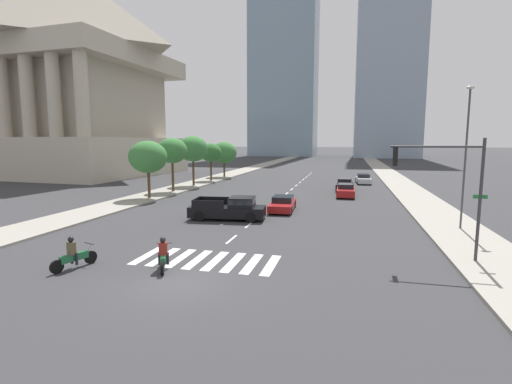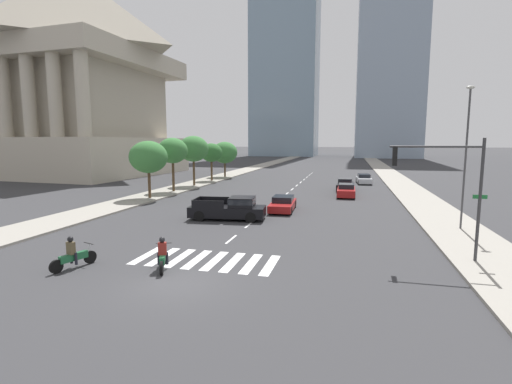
# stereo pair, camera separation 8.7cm
# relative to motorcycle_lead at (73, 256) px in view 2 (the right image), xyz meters

# --- Properties ---
(ground_plane) EXTENTS (800.00, 800.00, 0.00)m
(ground_plane) POSITION_rel_motorcycle_lead_xyz_m (5.32, -0.49, -0.58)
(ground_plane) COLOR #333335
(sidewalk_east) EXTENTS (4.00, 260.00, 0.15)m
(sidewalk_east) POSITION_rel_motorcycle_lead_xyz_m (18.58, 29.51, -0.51)
(sidewalk_east) COLOR gray
(sidewalk_east) RESTS_ON ground
(sidewalk_west) EXTENTS (4.00, 260.00, 0.15)m
(sidewalk_west) POSITION_rel_motorcycle_lead_xyz_m (-7.95, 29.51, -0.51)
(sidewalk_west) COLOR gray
(sidewalk_west) RESTS_ON ground
(crosswalk_near) EXTENTS (6.75, 2.98, 0.01)m
(crosswalk_near) POSITION_rel_motorcycle_lead_xyz_m (5.32, 2.54, -0.58)
(crosswalk_near) COLOR silver
(crosswalk_near) RESTS_ON ground
(lane_divider_center) EXTENTS (0.14, 50.00, 0.01)m
(lane_divider_center) POSITION_rel_motorcycle_lead_xyz_m (5.32, 30.54, -0.58)
(lane_divider_center) COLOR silver
(lane_divider_center) RESTS_ON ground
(motorcycle_lead) EXTENTS (0.99, 2.15, 1.49)m
(motorcycle_lead) POSITION_rel_motorcycle_lead_xyz_m (0.00, 0.00, 0.00)
(motorcycle_lead) COLOR black
(motorcycle_lead) RESTS_ON ground
(motorcycle_trailing) EXTENTS (1.11, 2.06, 1.49)m
(motorcycle_trailing) POSITION_rel_motorcycle_lead_xyz_m (3.92, 0.90, 0.00)
(motorcycle_trailing) COLOR black
(motorcycle_trailing) RESTS_ON ground
(pickup_truck) EXTENTS (5.66, 2.61, 1.67)m
(pickup_truck) POSITION_rel_motorcycle_lead_xyz_m (3.59, 11.93, 0.23)
(pickup_truck) COLOR black
(pickup_truck) RESTS_ON ground
(sedan_red_0) EXTENTS (1.82, 4.60, 1.30)m
(sedan_red_0) POSITION_rel_motorcycle_lead_xyz_m (11.63, 25.96, 0.02)
(sedan_red_0) COLOR maroon
(sedan_red_0) RESTS_ON ground
(sedan_red_1) EXTENTS (2.03, 4.78, 1.18)m
(sedan_red_1) POSITION_rel_motorcycle_lead_xyz_m (6.64, 16.40, -0.03)
(sedan_red_1) COLOR maroon
(sedan_red_1) RESTS_ON ground
(sedan_silver_2) EXTENTS (2.08, 4.63, 1.28)m
(sedan_silver_2) POSITION_rel_motorcycle_lead_xyz_m (13.83, 39.03, 0.01)
(sedan_silver_2) COLOR #B7BABF
(sedan_silver_2) RESTS_ON ground
(sedan_black_3) EXTENTS (1.93, 4.74, 1.38)m
(sedan_black_3) POSITION_rel_motorcycle_lead_xyz_m (11.45, 31.06, 0.05)
(sedan_black_3) COLOR black
(sedan_black_3) RESTS_ON ground
(traffic_signal_near) EXTENTS (4.30, 0.28, 5.66)m
(traffic_signal_near) POSITION_rel_motorcycle_lead_xyz_m (16.18, 5.04, 3.44)
(traffic_signal_near) COLOR #333335
(traffic_signal_near) RESTS_ON sidewalk_east
(street_lamp_east) EXTENTS (0.50, 0.24, 8.86)m
(street_lamp_east) POSITION_rel_motorcycle_lead_xyz_m (18.88, 12.13, 4.62)
(street_lamp_east) COLOR #3F3F42
(street_lamp_east) RESTS_ON sidewalk_east
(street_tree_nearest) EXTENTS (3.68, 3.68, 5.58)m
(street_tree_nearest) POSITION_rel_motorcycle_lead_xyz_m (-7.15, 19.29, 3.57)
(street_tree_nearest) COLOR #4C3823
(street_tree_nearest) RESTS_ON sidewalk_west
(street_tree_second) EXTENTS (3.30, 3.30, 5.92)m
(street_tree_second) POSITION_rel_motorcycle_lead_xyz_m (-7.15, 24.51, 4.06)
(street_tree_second) COLOR #4C3823
(street_tree_second) RESTS_ON sidewalk_west
(street_tree_third) EXTENTS (3.77, 3.77, 6.21)m
(street_tree_third) POSITION_rel_motorcycle_lead_xyz_m (-7.15, 30.27, 4.16)
(street_tree_third) COLOR #4C3823
(street_tree_third) RESTS_ON sidewalk_west
(street_tree_fourth) EXTENTS (3.07, 3.07, 5.26)m
(street_tree_fourth) POSITION_rel_motorcycle_lead_xyz_m (-7.15, 36.57, 3.50)
(street_tree_fourth) COLOR #4C3823
(street_tree_fourth) RESTS_ON sidewalk_west
(street_tree_fifth) EXTENTS (3.94, 3.94, 5.48)m
(street_tree_fifth) POSITION_rel_motorcycle_lead_xyz_m (-7.15, 42.48, 3.36)
(street_tree_fifth) COLOR #4C3823
(street_tree_fifth) RESTS_ON sidewalk_west
(war_memorial) EXTENTS (28.65, 28.65, 33.57)m
(war_memorial) POSITION_rel_motorcycle_lead_xyz_m (-33.42, 42.78, 16.54)
(war_memorial) COLOR #BCB29E
(war_memorial) RESTS_ON ground
(office_tower_left_skyline) EXTENTS (25.22, 22.19, 119.52)m
(office_tower_left_skyline) POSITION_rel_motorcycle_lead_xyz_m (-14.03, 139.85, 52.87)
(office_tower_left_skyline) COLOR #7A93A8
(office_tower_left_skyline) RESTS_ON ground
(office_tower_center_skyline) EXTENTS (22.22, 21.69, 103.80)m
(office_tower_center_skyline) POSITION_rel_motorcycle_lead_xyz_m (24.56, 131.11, 44.88)
(office_tower_center_skyline) COLOR #8C9EB2
(office_tower_center_skyline) RESTS_ON ground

